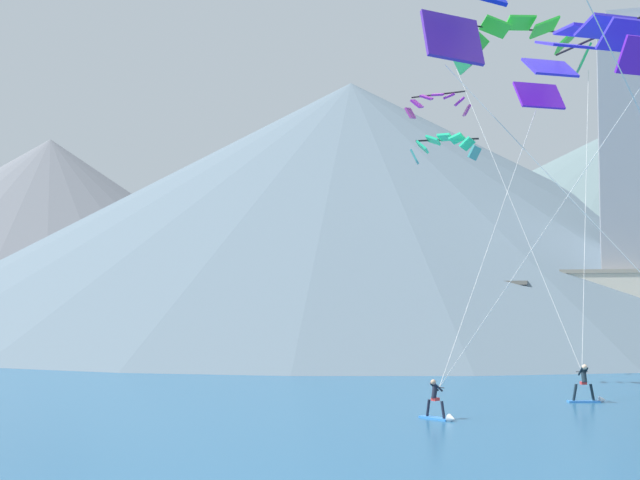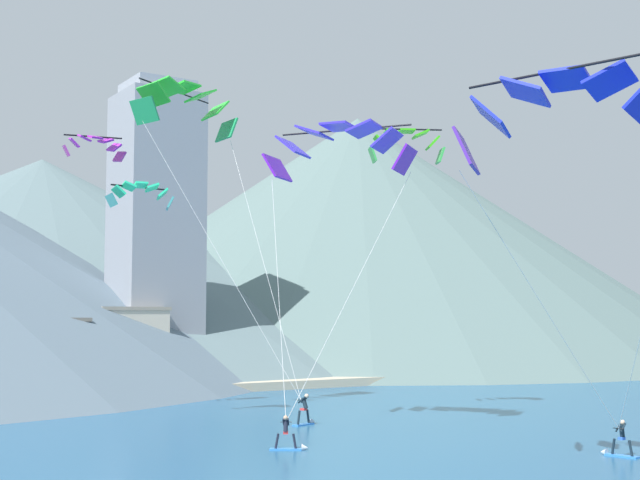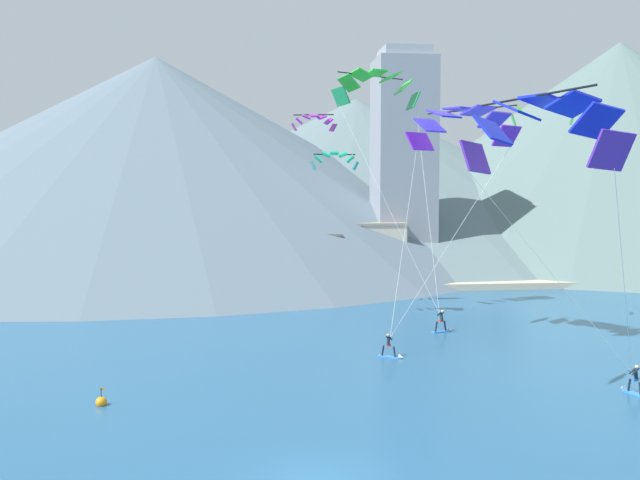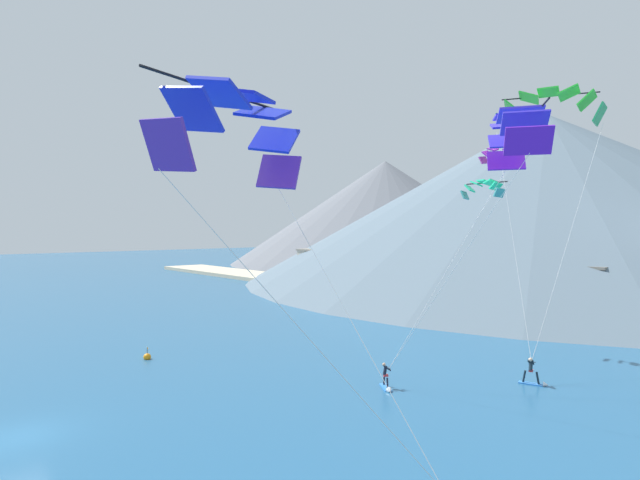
% 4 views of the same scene
% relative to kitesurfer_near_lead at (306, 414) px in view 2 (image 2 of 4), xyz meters
% --- Properties ---
extents(kitesurfer_near_lead, '(1.78, 0.92, 1.81)m').
position_rel_kitesurfer_near_lead_xyz_m(kitesurfer_near_lead, '(0.00, 0.00, 0.00)').
color(kitesurfer_near_lead, '#337FDB').
rests_on(kitesurfer_near_lead, ground).
extents(kitesurfer_near_trail, '(0.74, 1.78, 1.64)m').
position_rel_kitesurfer_near_lead_xyz_m(kitesurfer_near_trail, '(5.40, -16.76, -0.13)').
color(kitesurfer_near_trail, '#337FDB').
rests_on(kitesurfer_near_trail, ground).
extents(kitesurfer_mid_center, '(1.67, 1.30, 1.64)m').
position_rel_kitesurfer_near_lead_xyz_m(kitesurfer_mid_center, '(-5.55, -7.62, -0.13)').
color(kitesurfer_mid_center, '#337FDB').
rests_on(kitesurfer_mid_center, ground).
extents(parafoil_kite_near_lead, '(8.03, 11.77, 19.55)m').
position_rel_kitesurfer_near_lead_xyz_m(parafoil_kite_near_lead, '(-3.43, 9.17, 19.05)').
color(parafoil_kite_near_lead, '#1C9752').
extents(parafoil_kite_near_trail, '(9.63, 8.28, 13.78)m').
position_rel_kitesurfer_near_lead_xyz_m(parafoil_kite_near_trail, '(-1.55, -20.54, 13.09)').
color(parafoil_kite_near_trail, '#4D249F').
extents(parafoil_kite_mid_center, '(9.24, 8.26, 15.20)m').
position_rel_kitesurfer_near_lead_xyz_m(parafoil_kite_mid_center, '(0.22, -3.03, 14.81)').
color(parafoil_kite_mid_center, '#6219BE').
extents(parafoil_kite_distant_high_outer, '(4.72, 3.18, 2.07)m').
position_rel_kitesurfer_near_lead_xyz_m(parafoil_kite_distant_high_outer, '(7.71, 0.56, 16.35)').
color(parafoil_kite_distant_high_outer, green).
extents(parafoil_kite_distant_low_drift, '(4.02, 1.49, 1.57)m').
position_rel_kitesurfer_near_lead_xyz_m(parafoil_kite_distant_low_drift, '(-7.46, 6.36, 12.68)').
color(parafoil_kite_distant_low_drift, teal).
extents(parafoil_kite_distant_mid_solo, '(4.14, 1.26, 1.59)m').
position_rel_kitesurfer_near_lead_xyz_m(parafoil_kite_distant_mid_solo, '(-8.63, 11.33, 16.22)').
color(parafoil_kite_distant_mid_solo, '#BB3AA7').
extents(shore_building_promenade_mid, '(6.07, 4.68, 6.83)m').
position_rel_kitesurfer_near_lead_xyz_m(shore_building_promenade_mid, '(0.91, 30.35, 2.86)').
color(shore_building_promenade_mid, beige).
rests_on(shore_building_promenade_mid, ground).
extents(shore_building_quay_east, '(9.81, 6.87, 5.93)m').
position_rel_kitesurfer_near_lead_xyz_m(shore_building_quay_east, '(-9.18, 27.42, 2.41)').
color(shore_building_quay_east, '#A89E8E').
rests_on(shore_building_quay_east, ground).
extents(highrise_tower, '(7.00, 7.00, 27.50)m').
position_rel_kitesurfer_near_lead_xyz_m(highrise_tower, '(4.49, 33.28, 12.98)').
color(highrise_tower, gray).
rests_on(highrise_tower, ground).
extents(mountain_peak_west_ridge, '(102.80, 102.80, 35.22)m').
position_rel_kitesurfer_near_lead_xyz_m(mountain_peak_west_ridge, '(48.24, 63.23, 17.05)').
color(mountain_peak_west_ridge, slate).
rests_on(mountain_peak_west_ridge, ground).
extents(mountain_peak_far_spur, '(108.99, 108.99, 26.74)m').
position_rel_kitesurfer_near_lead_xyz_m(mountain_peak_far_spur, '(5.53, 75.10, 12.80)').
color(mountain_peak_far_spur, slate).
rests_on(mountain_peak_far_spur, ground).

